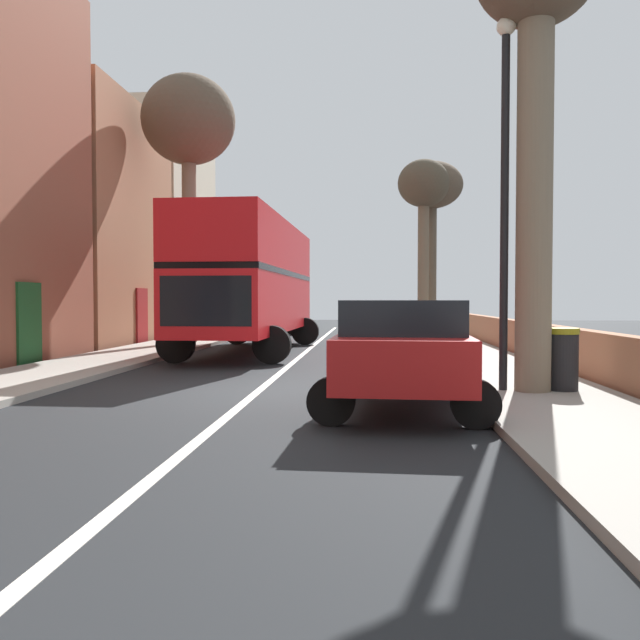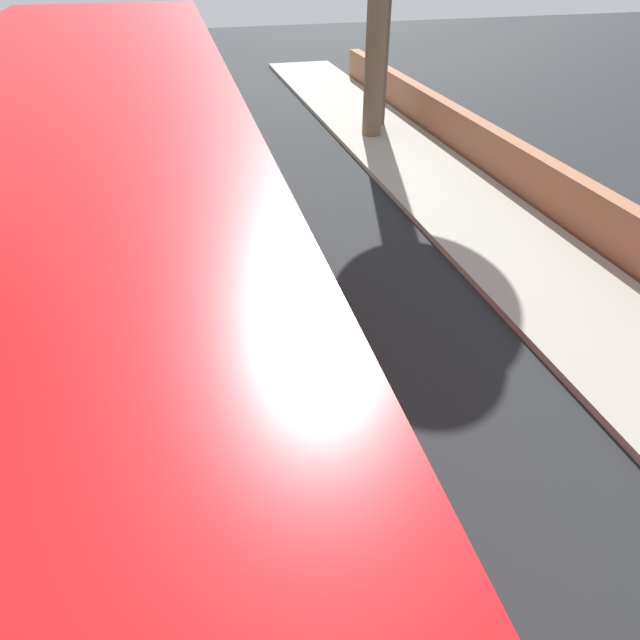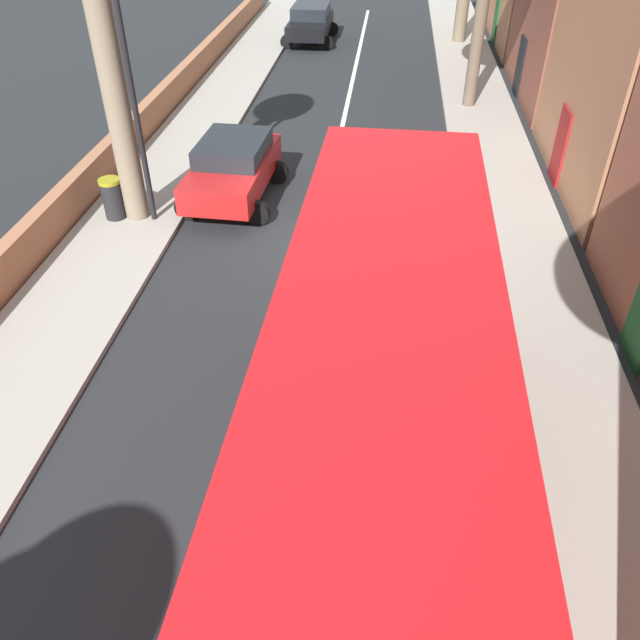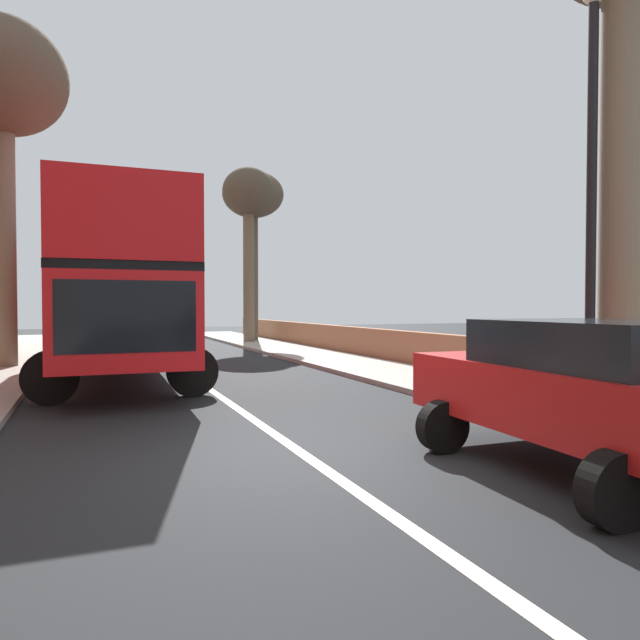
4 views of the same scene
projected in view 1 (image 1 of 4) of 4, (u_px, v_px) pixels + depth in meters
ground_plane at (258, 392)px, 11.62m from camera, size 84.00×84.00×0.00m
road_centre_line at (258, 391)px, 11.62m from camera, size 0.16×54.00×0.01m
sidewalk_right at (534, 391)px, 11.24m from camera, size 2.60×60.00×0.12m
boundary_wall_right at (626, 366)px, 11.11m from camera, size 0.36×54.00×1.05m
double_decker_bus at (251, 278)px, 20.25m from camera, size 3.73×10.58×4.06m
parked_car_white_left_1 at (277, 314)px, 31.62m from camera, size 2.53×4.42×1.73m
parked_car_red_right_2 at (402, 348)px, 9.57m from camera, size 2.63×4.15×1.66m
street_tree_right_1 at (424, 193)px, 30.38m from camera, size 2.44×2.44×8.18m
street_tree_left_2 at (189, 126)px, 23.25m from camera, size 3.37×3.37×9.66m
street_tree_right_3 at (536, 19)px, 10.68m from camera, size 2.06×2.06×8.00m
street_tree_right_5 at (432, 190)px, 31.28m from camera, size 2.99×2.99×8.28m
lamppost_right at (505, 173)px, 10.90m from camera, size 0.32×0.32×6.31m
litter_bin_right at (562, 359)px, 10.96m from camera, size 0.55×0.55×1.06m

